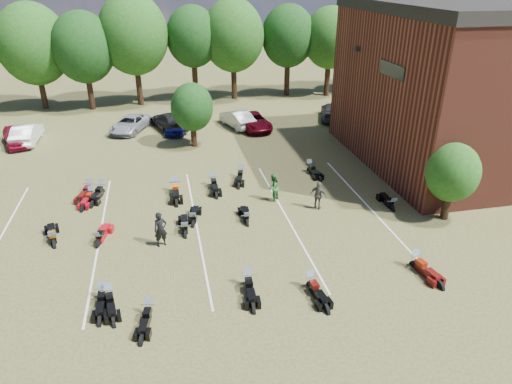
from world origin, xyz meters
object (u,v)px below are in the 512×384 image
object	(u,v)px
car_4	(177,124)
person_green	(273,188)
motorcycle_7	(99,245)
person_black	(161,229)
motorcycle_14	(90,193)
person_grey	(318,195)
motorcycle_3	(150,315)
car_0	(16,136)

from	to	relation	value
car_4	person_green	distance (m)	14.99
person_green	motorcycle_7	xyz separation A→B (m)	(-9.72, -3.00, -0.85)
person_black	person_green	bearing A→B (deg)	12.75
motorcycle_14	person_grey	bearing A→B (deg)	-5.87
motorcycle_3	person_green	bearing A→B (deg)	61.71
car_0	person_grey	world-z (taller)	person_grey
car_0	motorcycle_14	size ratio (longest dim) A/B	1.90
motorcycle_3	motorcycle_14	size ratio (longest dim) A/B	0.88
person_black	person_green	xyz separation A→B (m)	(6.62, 3.63, -0.06)
person_black	motorcycle_14	bearing A→B (deg)	104.97
motorcycle_3	motorcycle_14	bearing A→B (deg)	117.65
motorcycle_7	car_0	bearing A→B (deg)	-51.32
car_0	person_black	xyz separation A→B (m)	(10.72, -17.16, 0.17)
motorcycle_14	motorcycle_7	bearing A→B (deg)	-65.75
person_green	motorcycle_14	distance (m)	11.35
person_black	motorcycle_7	world-z (taller)	person_black
person_black	motorcycle_14	xyz separation A→B (m)	(-4.19, 6.99, -0.91)
person_black	person_green	size ratio (longest dim) A/B	1.07
motorcycle_3	motorcycle_7	bearing A→B (deg)	124.52
car_0	person_grey	size ratio (longest dim) A/B	2.55
car_0	motorcycle_7	size ratio (longest dim) A/B	2.02
person_black	motorcycle_3	world-z (taller)	person_black
person_grey	car_4	bearing A→B (deg)	-22.65
motorcycle_3	motorcycle_14	world-z (taller)	motorcycle_14
car_0	car_4	distance (m)	12.52
car_4	motorcycle_3	world-z (taller)	car_4
car_4	car_0	bearing A→B (deg)	-162.59
person_green	person_grey	distance (m)	2.74
car_4	motorcycle_14	distance (m)	12.39
person_green	motorcycle_7	distance (m)	10.21
motorcycle_3	motorcycle_7	xyz separation A→B (m)	(-2.48, 5.77, 0.00)
car_0	motorcycle_3	size ratio (longest dim) A/B	2.16
person_grey	motorcycle_14	world-z (taller)	person_grey
person_grey	motorcycle_3	bearing A→B (deg)	80.24
person_grey	motorcycle_3	world-z (taller)	person_grey
motorcycle_14	person_black	bearing A→B (deg)	-44.46
motorcycle_7	person_green	bearing A→B (deg)	-148.88
motorcycle_3	person_grey	bearing A→B (deg)	48.53
person_grey	motorcycle_14	bearing A→B (deg)	22.55
car_4	motorcycle_14	size ratio (longest dim) A/B	1.74
car_4	motorcycle_3	xyz separation A→B (m)	(-2.42, -22.96, -0.67)
car_4	person_green	xyz separation A→B (m)	(4.83, -14.19, 0.17)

